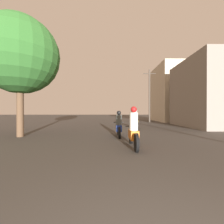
# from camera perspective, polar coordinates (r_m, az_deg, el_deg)

# --- Properties ---
(motorcycle_orange) EXTENTS (0.60, 2.05, 1.60)m
(motorcycle_orange) POSITION_cam_1_polar(r_m,az_deg,el_deg) (5.93, 8.18, -7.24)
(motorcycle_orange) COLOR black
(motorcycle_orange) RESTS_ON ground_plane
(motorcycle_blue) EXTENTS (0.60, 1.84, 1.44)m
(motorcycle_blue) POSITION_cam_1_polar(r_m,az_deg,el_deg) (8.36, 2.60, -5.36)
(motorcycle_blue) COLOR black
(motorcycle_blue) RESTS_ON ground_plane
(motorcycle_yellow) EXTENTS (0.60, 1.96, 1.56)m
(motorcycle_yellow) POSITION_cam_1_polar(r_m,az_deg,el_deg) (12.77, 8.98, -3.22)
(motorcycle_yellow) COLOR black
(motorcycle_yellow) RESTS_ON ground_plane
(building_right_near) EXTENTS (4.20, 6.56, 6.05)m
(building_right_near) POSITION_cam_1_polar(r_m,az_deg,el_deg) (16.22, 32.35, 5.98)
(building_right_near) COLOR gray
(building_right_near) RESTS_ON ground_plane
(building_right_far) EXTENTS (4.44, 6.59, 7.73)m
(building_right_far) POSITION_cam_1_polar(r_m,az_deg,el_deg) (23.04, 21.89, 6.41)
(building_right_far) COLOR beige
(building_right_far) RESTS_ON ground_plane
(utility_pole_far) EXTENTS (1.60, 0.20, 6.71)m
(utility_pole_far) POSITION_cam_1_polar(r_m,az_deg,el_deg) (19.76, 14.09, 6.42)
(utility_pole_far) COLOR #4C4238
(utility_pole_far) RESTS_ON ground_plane
(street_tree) EXTENTS (4.22, 4.22, 6.61)m
(street_tree) POSITION_cam_1_polar(r_m,az_deg,el_deg) (10.18, -31.65, 17.83)
(street_tree) COLOR brown
(street_tree) RESTS_ON ground_plane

